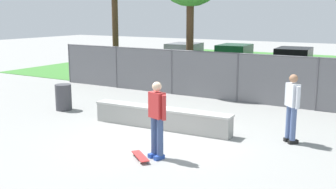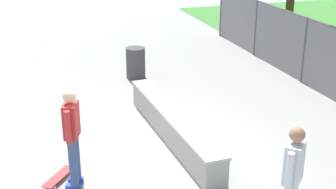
{
  "view_description": "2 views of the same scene",
  "coord_description": "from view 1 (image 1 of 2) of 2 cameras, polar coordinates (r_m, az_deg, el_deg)",
  "views": [
    {
      "loc": [
        5.62,
        -8.84,
        3.34
      ],
      "look_at": [
        -0.31,
        1.05,
        1.04
      ],
      "focal_mm": 43.48,
      "sensor_mm": 36.0,
      "label": 1
    },
    {
      "loc": [
        7.98,
        -1.76,
        4.47
      ],
      "look_at": [
        -0.49,
        0.91,
        1.06
      ],
      "focal_mm": 49.75,
      "sensor_mm": 36.0,
      "label": 2
    }
  ],
  "objects": [
    {
      "name": "bystander",
      "position": [
        11.01,
        17.0,
        -1.46
      ],
      "size": [
        0.46,
        0.46,
        1.82
      ],
      "color": "black",
      "rests_on": "ground"
    },
    {
      "name": "skateboard",
      "position": [
        9.61,
        -3.91,
        -8.63
      ],
      "size": [
        0.75,
        0.65,
        0.09
      ],
      "color": "red",
      "rests_on": "ground"
    },
    {
      "name": "car_silver",
      "position": [
        23.58,
        2.17,
        5.19
      ],
      "size": [
        2.28,
        4.33,
        1.66
      ],
      "color": "#B7BABF",
      "rests_on": "ground"
    },
    {
      "name": "ground_plane",
      "position": [
        11.0,
        -1.42,
        -6.4
      ],
      "size": [
        80.0,
        80.0,
        0.0
      ],
      "primitive_type": "plane",
      "color": "gray"
    },
    {
      "name": "chainlink_fence",
      "position": [
        15.76,
        9.73,
        2.66
      ],
      "size": [
        17.58,
        0.07,
        1.88
      ],
      "color": "#4C4C51",
      "rests_on": "ground"
    },
    {
      "name": "trash_bin",
      "position": [
        14.74,
        -14.44,
        -0.37
      ],
      "size": [
        0.56,
        0.56,
        0.91
      ],
      "primitive_type": "cylinder",
      "color": "#3F3F44",
      "rests_on": "ground"
    },
    {
      "name": "car_black",
      "position": [
        21.33,
        17.08,
        4.05
      ],
      "size": [
        2.28,
        4.33,
        1.66
      ],
      "color": "black",
      "rests_on": "ground"
    },
    {
      "name": "grass_strip",
      "position": [
        25.68,
        18.09,
        3.28
      ],
      "size": [
        29.51,
        20.0,
        0.02
      ],
      "primitive_type": "cube",
      "color": "#3D7A33",
      "rests_on": "ground"
    },
    {
      "name": "concrete_ledge",
      "position": [
        12.03,
        -1.02,
        -3.29
      ],
      "size": [
        4.4,
        0.71,
        0.63
      ],
      "color": "#999993",
      "rests_on": "ground"
    },
    {
      "name": "skateboarder",
      "position": [
        9.4,
        -1.56,
        -3.1
      ],
      "size": [
        0.57,
        0.37,
        1.82
      ],
      "color": "#2647A5",
      "rests_on": "ground"
    },
    {
      "name": "car_green",
      "position": [
        22.86,
        9.17,
        4.86
      ],
      "size": [
        2.28,
        4.33,
        1.66
      ],
      "color": "#1E6638",
      "rests_on": "ground"
    }
  ]
}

